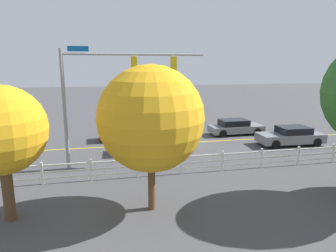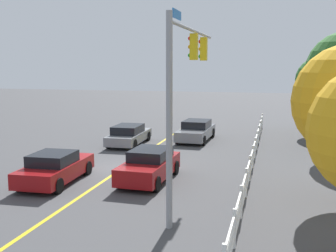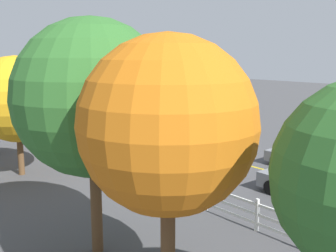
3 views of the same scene
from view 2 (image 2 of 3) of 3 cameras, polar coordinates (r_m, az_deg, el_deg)
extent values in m
plane|color=#444447|center=(20.87, -6.42, -5.87)|extent=(120.00, 120.00, 0.00)
cube|color=gold|center=(24.55, -3.10, -3.67)|extent=(28.00, 0.16, 0.01)
cylinder|color=gray|center=(12.76, 0.17, 0.40)|extent=(0.20, 0.20, 6.68)
cylinder|color=gray|center=(16.54, 3.62, 12.75)|extent=(7.88, 0.12, 0.12)
cube|color=#0C59B2|center=(13.60, 1.22, 14.91)|extent=(1.10, 0.03, 0.28)
cube|color=gold|center=(16.42, 3.54, 10.68)|extent=(0.32, 0.28, 1.00)
sphere|color=red|center=(16.47, 3.03, 11.80)|extent=(0.17, 0.17, 0.17)
sphere|color=orange|center=(16.45, 3.02, 10.68)|extent=(0.17, 0.17, 0.17)
sphere|color=#148C19|center=(16.44, 3.01, 9.57)|extent=(0.17, 0.17, 0.17)
cube|color=gold|center=(18.65, 4.88, 10.38)|extent=(0.32, 0.28, 1.00)
sphere|color=red|center=(18.69, 4.43, 11.37)|extent=(0.17, 0.17, 0.17)
sphere|color=orange|center=(18.68, 4.42, 10.39)|extent=(0.17, 0.17, 0.17)
sphere|color=#148C19|center=(18.67, 4.41, 9.41)|extent=(0.17, 0.17, 0.17)
cube|color=maroon|center=(19.02, -15.02, -5.81)|extent=(4.45, 1.99, 0.65)
cube|color=black|center=(18.70, -15.39, -4.28)|extent=(1.95, 1.71, 0.48)
cylinder|color=black|center=(20.73, -15.21, -5.30)|extent=(0.65, 0.25, 0.64)
cylinder|color=black|center=(20.03, -10.89, -5.63)|extent=(0.65, 0.25, 0.64)
cylinder|color=black|center=(18.22, -19.51, -7.37)|extent=(0.65, 0.25, 0.64)
cylinder|color=black|center=(17.42, -14.72, -7.88)|extent=(0.65, 0.25, 0.64)
cube|color=slate|center=(28.51, 3.81, -0.90)|extent=(4.81, 1.99, 0.64)
cube|color=black|center=(28.65, 3.92, 0.29)|extent=(2.24, 1.72, 0.49)
cylinder|color=black|center=(26.82, 4.84, -1.97)|extent=(0.65, 0.24, 0.64)
cylinder|color=black|center=(27.20, 1.30, -1.79)|extent=(0.65, 0.24, 0.64)
cylinder|color=black|center=(29.94, 6.08, -0.91)|extent=(0.65, 0.24, 0.64)
cylinder|color=black|center=(30.29, 2.89, -0.76)|extent=(0.65, 0.24, 0.64)
cube|color=maroon|center=(18.60, -2.58, -5.73)|extent=(4.27, 1.87, 0.73)
cube|color=black|center=(18.66, -2.38, -3.81)|extent=(2.10, 1.62, 0.46)
cylinder|color=black|center=(17.11, -1.59, -7.89)|extent=(0.65, 0.24, 0.64)
cylinder|color=black|center=(17.66, -6.58, -7.43)|extent=(0.65, 0.24, 0.64)
cylinder|color=black|center=(19.76, 0.99, -5.67)|extent=(0.65, 0.24, 0.64)
cylinder|color=black|center=(20.23, -3.41, -5.35)|extent=(0.65, 0.24, 0.64)
cube|color=slate|center=(27.13, -5.31, -1.47)|extent=(4.57, 1.87, 0.56)
cube|color=black|center=(26.83, -5.47, -0.43)|extent=(2.32, 1.64, 0.51)
cylinder|color=black|center=(28.85, -5.89, -1.25)|extent=(0.64, 0.23, 0.64)
cylinder|color=black|center=(28.37, -2.75, -1.38)|extent=(0.64, 0.23, 0.64)
cylinder|color=black|center=(26.01, -8.09, -2.35)|extent=(0.64, 0.23, 0.64)
cylinder|color=black|center=(25.47, -4.63, -2.52)|extent=(0.64, 0.23, 0.64)
cube|color=white|center=(35.20, 12.68, 0.74)|extent=(0.10, 0.10, 1.15)
cube|color=white|center=(32.86, 12.54, 0.21)|extent=(0.10, 0.10, 1.15)
cube|color=white|center=(30.52, 12.39, -0.39)|extent=(0.10, 0.10, 1.15)
cube|color=white|center=(28.18, 12.21, -1.10)|extent=(0.10, 0.10, 1.15)
cube|color=white|center=(25.86, 12.00, -1.93)|extent=(0.10, 0.10, 1.15)
cube|color=white|center=(23.53, 11.75, -2.93)|extent=(0.10, 0.10, 1.15)
cube|color=white|center=(21.22, 11.44, -4.15)|extent=(0.10, 0.10, 1.15)
cube|color=white|center=(18.92, 11.05, -5.66)|extent=(0.10, 0.10, 1.15)
cube|color=white|center=(16.64, 10.56, -7.59)|extent=(0.10, 0.10, 1.15)
cube|color=white|center=(14.38, 9.90, -10.13)|extent=(0.10, 0.10, 1.15)
cube|color=white|center=(12.17, 8.99, -13.60)|extent=(0.10, 0.10, 1.15)
cube|color=white|center=(22.30, 11.63, -2.57)|extent=(26.00, 0.06, 0.09)
cube|color=white|center=(22.37, 11.60, -3.45)|extent=(26.00, 0.06, 0.09)
cube|color=white|center=(22.44, 11.58, -4.25)|extent=(26.00, 0.06, 0.09)
cylinder|color=brown|center=(33.37, 19.58, 1.40)|extent=(0.38, 0.38, 2.71)
sphere|color=#2D6628|center=(33.18, 19.80, 5.90)|extent=(3.39, 3.39, 3.39)
camera|label=1|loc=(20.12, 58.62, 6.58)|focal=31.84mm
camera|label=3|loc=(36.75, 29.87, 8.57)|focal=42.60mm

